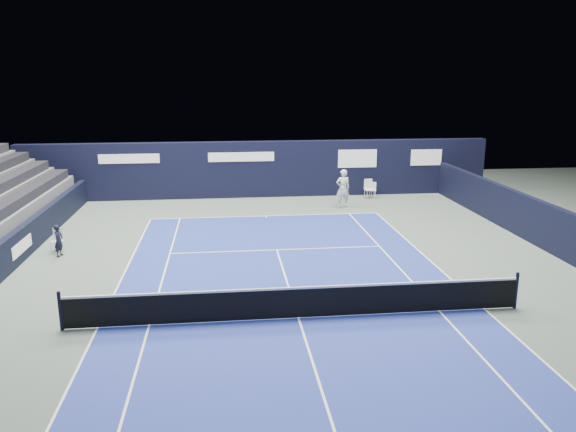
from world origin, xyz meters
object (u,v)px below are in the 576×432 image
Objects in this scene: tennis_player at (343,188)px; folding_chair_back_b at (373,189)px; line_judge_chair at (57,238)px; folding_chair_back_a at (368,185)px; tennis_net at (299,301)px.

folding_chair_back_b is at bearing 45.59° from tennis_player.
line_judge_chair is 13.96m from tennis_player.
folding_chair_back_a is 1.27× the size of folding_chair_back_b.
tennis_net is at bearing -30.04° from line_judge_chair.
folding_chair_back_a is at bearing 39.97° from line_judge_chair.
folding_chair_back_b is 3.16m from tennis_player.
tennis_net is (-5.97, -15.35, -0.20)m from folding_chair_back_a.
line_judge_chair reaches higher than folding_chair_back_b.
tennis_player is (-2.18, -2.23, 0.51)m from folding_chair_back_b.
tennis_player reaches higher than folding_chair_back_b.
folding_chair_back_a is at bearing 46.70° from tennis_player.
tennis_net is 6.54× the size of tennis_player.
tennis_net reaches higher than folding_chair_back_b.
folding_chair_back_b is 0.43× the size of tennis_player.
folding_chair_back_a is 16.48m from tennis_net.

